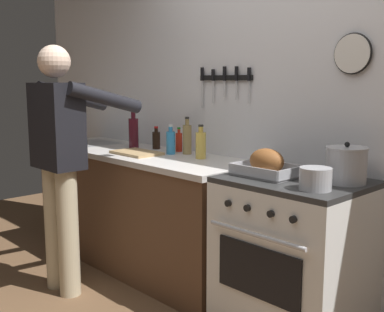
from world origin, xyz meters
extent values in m
cube|color=silver|center=(0.00, 1.35, 1.30)|extent=(6.00, 0.10, 2.60)
cube|color=black|center=(-0.59, 1.29, 1.45)|extent=(0.48, 0.02, 0.04)
cube|color=silver|center=(-0.81, 1.28, 1.33)|extent=(0.02, 0.00, 0.20)
cube|color=black|center=(-0.81, 1.28, 1.48)|extent=(0.02, 0.02, 0.09)
cube|color=silver|center=(-0.70, 1.28, 1.35)|extent=(0.01, 0.00, 0.16)
cube|color=black|center=(-0.70, 1.28, 1.47)|extent=(0.02, 0.02, 0.08)
cube|color=silver|center=(-0.59, 1.28, 1.38)|extent=(0.02, 0.00, 0.11)
cube|color=black|center=(-0.59, 1.28, 1.48)|extent=(0.02, 0.02, 0.10)
cube|color=silver|center=(-0.48, 1.28, 1.37)|extent=(0.01, 0.00, 0.13)
cube|color=black|center=(-0.48, 1.28, 1.48)|extent=(0.02, 0.02, 0.10)
cube|color=silver|center=(-0.37, 1.28, 1.36)|extent=(0.01, 0.00, 0.15)
cube|color=black|center=(-0.37, 1.28, 1.48)|extent=(0.02, 0.02, 0.09)
cylinder|color=white|center=(0.36, 1.28, 1.58)|extent=(0.21, 0.02, 0.21)
torus|color=black|center=(0.36, 1.28, 1.58)|extent=(0.23, 0.02, 0.23)
cube|color=brown|center=(-1.20, 0.99, 0.43)|extent=(2.00, 0.62, 0.86)
cube|color=silver|center=(-1.20, 0.99, 0.88)|extent=(2.03, 0.65, 0.04)
cube|color=#B2B5B7|center=(-1.88, 1.01, 0.84)|extent=(0.44, 0.36, 0.11)
cube|color=white|center=(0.22, 0.99, 0.43)|extent=(0.76, 0.62, 0.87)
cube|color=black|center=(0.22, 0.67, 0.45)|extent=(0.53, 0.01, 0.28)
cube|color=#2D2D2D|center=(0.22, 0.99, 0.89)|extent=(0.76, 0.62, 0.03)
cylinder|color=black|center=(0.01, 0.67, 0.78)|extent=(0.04, 0.02, 0.04)
cylinder|color=black|center=(0.14, 0.67, 0.78)|extent=(0.04, 0.02, 0.04)
cylinder|color=black|center=(0.30, 0.67, 0.78)|extent=(0.04, 0.02, 0.04)
cylinder|color=black|center=(0.43, 0.67, 0.78)|extent=(0.04, 0.02, 0.04)
cylinder|color=silver|center=(0.22, 0.65, 0.66)|extent=(0.61, 0.02, 0.02)
cylinder|color=#C6B793|center=(-1.28, 0.31, 0.43)|extent=(0.14, 0.14, 0.86)
cylinder|color=#C6B793|center=(-1.10, 0.31, 0.43)|extent=(0.14, 0.14, 0.86)
cube|color=black|center=(-1.19, 0.31, 1.14)|extent=(0.38, 0.22, 0.56)
sphere|color=beige|center=(-1.19, 0.31, 1.55)|extent=(0.21, 0.21, 0.21)
cylinder|color=black|center=(-1.40, 0.56, 1.32)|extent=(0.09, 0.55, 0.22)
cylinder|color=black|center=(-0.98, 0.56, 1.32)|extent=(0.09, 0.55, 0.22)
cube|color=#B7B7BC|center=(0.06, 0.94, 0.91)|extent=(0.34, 0.25, 0.01)
cube|color=#B7B7BC|center=(0.06, 0.82, 0.94)|extent=(0.34, 0.01, 0.05)
cube|color=#B7B7BC|center=(0.06, 1.07, 0.94)|extent=(0.34, 0.01, 0.05)
cube|color=#B7B7BC|center=(-0.11, 0.94, 0.94)|extent=(0.01, 0.25, 0.05)
cube|color=#B7B7BC|center=(0.23, 0.94, 0.94)|extent=(0.01, 0.25, 0.05)
ellipsoid|color=brown|center=(0.06, 0.94, 0.98)|extent=(0.21, 0.15, 0.15)
cylinder|color=#B7B7BC|center=(0.46, 1.09, 0.99)|extent=(0.21, 0.21, 0.18)
cylinder|color=#B2B2B7|center=(0.46, 1.09, 1.09)|extent=(0.22, 0.22, 0.01)
sphere|color=black|center=(0.46, 1.09, 1.11)|extent=(0.03, 0.03, 0.03)
cylinder|color=#B7B7BC|center=(0.44, 0.84, 0.96)|extent=(0.16, 0.16, 0.11)
cube|color=tan|center=(-1.10, 0.89, 0.91)|extent=(0.36, 0.24, 0.02)
cylinder|color=#338CCC|center=(-0.93, 1.08, 0.98)|extent=(0.07, 0.07, 0.17)
cylinder|color=#338CCC|center=(-0.93, 1.08, 1.08)|extent=(0.03, 0.03, 0.04)
cylinder|color=white|center=(-0.93, 1.08, 1.11)|extent=(0.03, 0.03, 0.01)
cylinder|color=#997F4C|center=(-0.85, 1.17, 1.01)|extent=(0.06, 0.06, 0.21)
cylinder|color=#997F4C|center=(-0.85, 1.17, 1.14)|extent=(0.03, 0.03, 0.05)
cylinder|color=black|center=(-0.85, 1.17, 1.17)|extent=(0.03, 0.03, 0.01)
cylinder|color=black|center=(-1.21, 1.17, 0.97)|extent=(0.06, 0.06, 0.13)
cylinder|color=black|center=(-1.21, 1.17, 1.05)|extent=(0.03, 0.03, 0.03)
cylinder|color=#B21919|center=(-1.21, 1.17, 1.07)|extent=(0.03, 0.03, 0.01)
cylinder|color=gold|center=(-0.63, 1.10, 0.99)|extent=(0.07, 0.07, 0.18)
cylinder|color=gold|center=(-0.63, 1.10, 1.10)|extent=(0.03, 0.03, 0.04)
cylinder|color=black|center=(-0.63, 1.10, 1.13)|extent=(0.04, 0.04, 0.01)
cylinder|color=#47141E|center=(-1.38, 1.08, 1.02)|extent=(0.08, 0.08, 0.24)
cylinder|color=#47141E|center=(-1.38, 1.08, 1.16)|extent=(0.03, 0.03, 0.05)
cylinder|color=maroon|center=(-1.38, 1.08, 1.19)|extent=(0.04, 0.04, 0.01)
cylinder|color=red|center=(-0.99, 1.21, 0.97)|extent=(0.05, 0.05, 0.14)
cylinder|color=red|center=(-0.99, 1.21, 1.05)|extent=(0.02, 0.02, 0.03)
cylinder|color=#197219|center=(-0.99, 1.21, 1.08)|extent=(0.02, 0.02, 0.01)
camera|label=1|loc=(1.70, -1.20, 1.44)|focal=44.92mm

